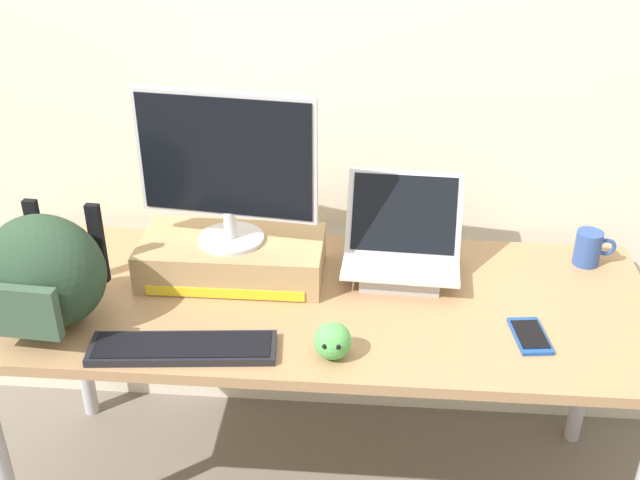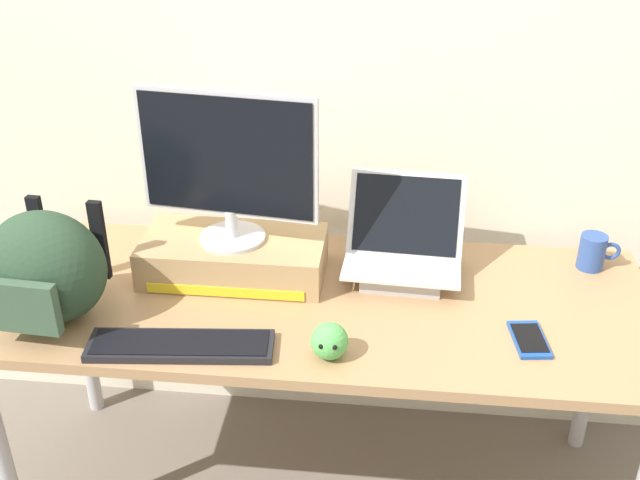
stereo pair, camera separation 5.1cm
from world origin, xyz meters
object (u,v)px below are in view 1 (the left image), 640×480
(plush_toy, at_px, (333,341))
(toner_box_yellow, at_px, (232,258))
(desktop_monitor, at_px, (226,166))
(open_laptop, at_px, (401,257))
(cell_phone, at_px, (530,336))
(external_keyboard, at_px, (183,348))
(coffee_mug, at_px, (589,248))
(messenger_backpack, at_px, (45,272))

(plush_toy, bearing_deg, toner_box_yellow, 130.92)
(desktop_monitor, relative_size, open_laptop, 1.46)
(cell_phone, distance_m, plush_toy, 0.51)
(plush_toy, bearing_deg, desktop_monitor, 131.03)
(external_keyboard, height_order, coffee_mug, coffee_mug)
(plush_toy, bearing_deg, cell_phone, 13.23)
(external_keyboard, bearing_deg, desktop_monitor, 75.51)
(toner_box_yellow, height_order, open_laptop, open_laptop)
(toner_box_yellow, xyz_separation_m, external_keyboard, (-0.06, -0.37, -0.04))
(messenger_backpack, distance_m, cell_phone, 1.23)
(toner_box_yellow, relative_size, external_keyboard, 1.10)
(cell_phone, bearing_deg, desktop_monitor, 156.17)
(desktop_monitor, bearing_deg, plush_toy, -42.15)
(coffee_mug, bearing_deg, plush_toy, -144.97)
(desktop_monitor, distance_m, messenger_backpack, 0.53)
(toner_box_yellow, xyz_separation_m, messenger_backpack, (-0.42, -0.27, 0.09))
(toner_box_yellow, bearing_deg, coffee_mug, 8.11)
(toner_box_yellow, xyz_separation_m, desktop_monitor, (-0.00, -0.00, 0.28))
(toner_box_yellow, relative_size, coffee_mug, 4.34)
(open_laptop, bearing_deg, cell_phone, -38.24)
(external_keyboard, distance_m, plush_toy, 0.37)
(messenger_backpack, relative_size, cell_phone, 2.04)
(desktop_monitor, height_order, cell_phone, desktop_monitor)
(external_keyboard, xyz_separation_m, messenger_backpack, (-0.36, 0.10, 0.14))
(cell_phone, bearing_deg, open_laptop, 131.59)
(open_laptop, bearing_deg, messenger_backpack, -157.95)
(open_laptop, distance_m, coffee_mug, 0.55)
(toner_box_yellow, height_order, plush_toy, toner_box_yellow)
(messenger_backpack, bearing_deg, toner_box_yellow, 36.64)
(desktop_monitor, distance_m, cell_phone, 0.90)
(external_keyboard, height_order, messenger_backpack, messenger_backpack)
(coffee_mug, bearing_deg, open_laptop, -169.28)
(toner_box_yellow, relative_size, cell_phone, 3.21)
(desktop_monitor, relative_size, cell_phone, 3.08)
(messenger_backpack, relative_size, plush_toy, 3.53)
(coffee_mug, xyz_separation_m, plush_toy, (-0.71, -0.50, -0.01))
(open_laptop, xyz_separation_m, cell_phone, (0.32, -0.28, -0.05))
(toner_box_yellow, bearing_deg, open_laptop, 5.08)
(cell_phone, xyz_separation_m, plush_toy, (-0.49, -0.12, 0.04))
(toner_box_yellow, height_order, cell_phone, toner_box_yellow)
(desktop_monitor, bearing_deg, coffee_mug, 14.99)
(desktop_monitor, bearing_deg, cell_phone, -9.77)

